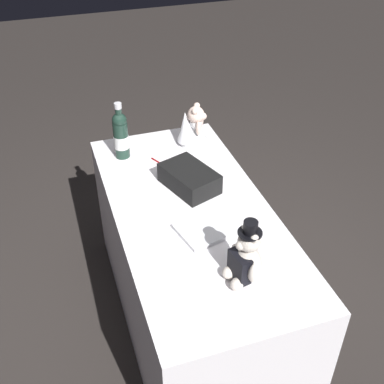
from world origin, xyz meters
name	(u,v)px	position (x,y,z in m)	size (l,w,h in m)	color
ground_plane	(192,318)	(0.00, 0.00, 0.00)	(12.00, 12.00, 0.00)	#2D2826
reception_table	(192,269)	(0.00, 0.00, 0.39)	(1.52, 0.71, 0.78)	white
teddy_bear_groom	(245,259)	(-0.48, -0.05, 0.88)	(0.16, 0.15, 0.28)	silver
teddy_bear_bride	(193,128)	(0.56, -0.19, 0.88)	(0.20, 0.22, 0.24)	white
champagne_bottle	(121,135)	(0.56, 0.21, 0.91)	(0.08, 0.08, 0.31)	#1B3228
signing_pen	(159,162)	(0.43, 0.04, 0.78)	(0.12, 0.06, 0.01)	maroon
gift_case_black	(189,178)	(0.17, -0.04, 0.83)	(0.33, 0.27, 0.10)	black
guestbook	(209,228)	(-0.16, -0.02, 0.79)	(0.19, 0.26, 0.02)	white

